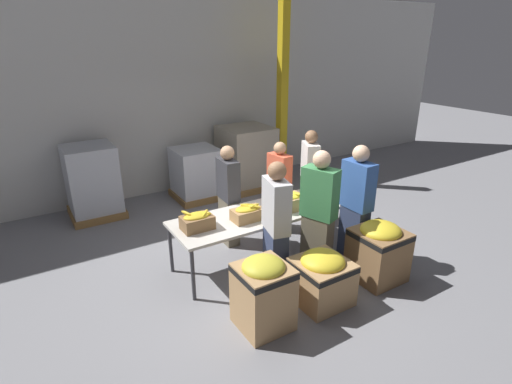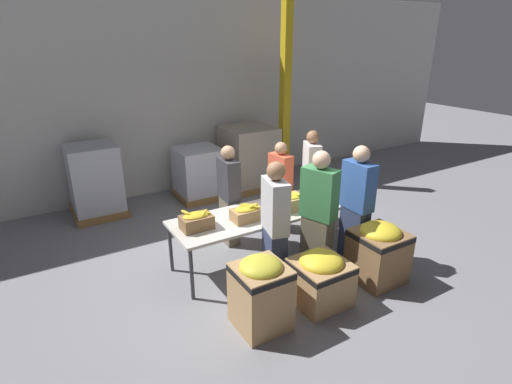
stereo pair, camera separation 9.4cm
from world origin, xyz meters
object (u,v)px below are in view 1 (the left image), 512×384
banana_box_3 (322,187)px  banana_box_2 (291,201)px  volunteer_1 (276,227)px  volunteer_3 (318,214)px  donation_bin_2 (378,249)px  donation_bin_0 (263,291)px  volunteer_0 (228,196)px  volunteer_4 (356,205)px  pallet_stack_2 (93,182)px  pallet_stack_0 (246,158)px  volunteer_5 (309,177)px  donation_bin_1 (322,276)px  banana_box_1 (248,213)px  pallet_stack_1 (196,174)px  banana_box_0 (197,221)px  volunteer_2 (279,187)px  sorting_table (266,214)px  support_pillar (282,93)px

banana_box_3 → banana_box_2: bearing=-168.4°
banana_box_2 → volunteer_1: 0.84m
volunteer_3 → donation_bin_2: 0.94m
donation_bin_0 → donation_bin_2: (1.86, 0.00, -0.03)m
volunteer_0 → volunteer_4: volunteer_4 is taller
banana_box_3 → donation_bin_2: banana_box_3 is taller
donation_bin_0 → pallet_stack_2: bearing=103.2°
pallet_stack_0 → volunteer_5: bearing=-88.7°
donation_bin_1 → banana_box_3: bearing=50.4°
banana_box_1 → donation_bin_0: (-0.47, -1.14, -0.41)m
banana_box_3 → volunteer_5: bearing=66.5°
pallet_stack_1 → banana_box_1: bearing=-99.8°
banana_box_0 → donation_bin_1: bearing=-49.0°
banana_box_2 → donation_bin_2: 1.39m
volunteer_3 → donation_bin_1: (-0.41, -0.59, -0.52)m
pallet_stack_1 → banana_box_3: bearing=-70.7°
volunteer_5 → volunteer_2: bearing=-66.3°
sorting_table → banana_box_0: 1.08m
banana_box_3 → pallet_stack_1: bearing=109.3°
pallet_stack_2 → volunteer_0: bearing=-54.3°
banana_box_1 → sorting_table: bearing=16.8°
sorting_table → volunteer_1: size_ratio=1.60×
banana_box_3 → volunteer_4: bearing=-89.4°
sorting_table → donation_bin_1: sorting_table is taller
volunteer_3 → banana_box_1: bearing=35.5°
volunteer_5 → banana_box_1: bearing=-40.3°
sorting_table → banana_box_1: banana_box_1 is taller
banana_box_0 → pallet_stack_2: pallet_stack_2 is taller
volunteer_3 → banana_box_0: bearing=46.1°
banana_box_3 → volunteer_0: volunteer_0 is taller
banana_box_0 → donation_bin_2: banana_box_0 is taller
volunteer_3 → volunteer_5: bearing=-54.8°
donation_bin_2 → pallet_stack_1: pallet_stack_1 is taller
pallet_stack_1 → donation_bin_2: bearing=-77.7°
sorting_table → banana_box_0: (-1.07, 0.00, 0.16)m
pallet_stack_1 → pallet_stack_2: size_ratio=0.78×
volunteer_3 → support_pillar: (1.78, 3.40, 1.12)m
volunteer_2 → pallet_stack_0: bearing=157.4°
volunteer_3 → donation_bin_2: volunteer_3 is taller
volunteer_1 → support_pillar: bearing=-22.2°
volunteer_4 → pallet_stack_2: size_ratio=1.32×
pallet_stack_0 → pallet_stack_1: (-1.20, -0.03, -0.15)m
support_pillar → pallet_stack_1: support_pillar is taller
banana_box_0 → donation_bin_0: size_ratio=0.46×
banana_box_1 → volunteer_0: (0.15, 0.83, -0.08)m
support_pillar → pallet_stack_2: support_pillar is taller
volunteer_1 → pallet_stack_2: (-1.56, 3.61, -0.21)m
pallet_stack_0 → volunteer_2: bearing=-105.8°
banana_box_0 → pallet_stack_0: 3.70m
banana_box_3 → volunteer_4: size_ratio=0.27×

